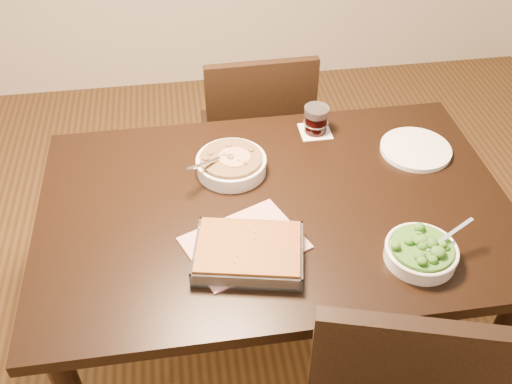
{
  "coord_description": "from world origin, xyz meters",
  "views": [
    {
      "loc": [
        -0.24,
        -1.22,
        1.91
      ],
      "look_at": [
        -0.06,
        0.0,
        0.8
      ],
      "focal_mm": 40.0,
      "sensor_mm": 36.0,
      "label": 1
    }
  ],
  "objects_px": {
    "dinner_plate": "(416,149)",
    "wine_tumbler": "(316,119)",
    "table": "(275,226)",
    "stew_bowl": "(231,163)",
    "broccoli_bowl": "(421,252)",
    "chair_far": "(257,134)",
    "baking_dish": "(249,252)"
  },
  "relations": [
    {
      "from": "dinner_plate",
      "to": "wine_tumbler",
      "type": "bearing_deg",
      "value": 152.63
    },
    {
      "from": "dinner_plate",
      "to": "table",
      "type": "bearing_deg",
      "value": -160.2
    },
    {
      "from": "stew_bowl",
      "to": "dinner_plate",
      "type": "height_order",
      "value": "stew_bowl"
    },
    {
      "from": "stew_bowl",
      "to": "broccoli_bowl",
      "type": "xyz_separation_m",
      "value": [
        0.46,
        -0.44,
        -0.0
      ]
    },
    {
      "from": "stew_bowl",
      "to": "chair_far",
      "type": "xyz_separation_m",
      "value": [
        0.16,
        0.52,
        -0.28
      ]
    },
    {
      "from": "table",
      "to": "baking_dish",
      "type": "xyz_separation_m",
      "value": [
        -0.11,
        -0.2,
        0.12
      ]
    },
    {
      "from": "table",
      "to": "wine_tumbler",
      "type": "xyz_separation_m",
      "value": [
        0.2,
        0.34,
        0.15
      ]
    },
    {
      "from": "stew_bowl",
      "to": "dinner_plate",
      "type": "bearing_deg",
      "value": 1.04
    },
    {
      "from": "broccoli_bowl",
      "to": "stew_bowl",
      "type": "bearing_deg",
      "value": 136.03
    },
    {
      "from": "chair_far",
      "to": "table",
      "type": "bearing_deg",
      "value": 84.93
    },
    {
      "from": "table",
      "to": "broccoli_bowl",
      "type": "distance_m",
      "value": 0.46
    },
    {
      "from": "stew_bowl",
      "to": "baking_dish",
      "type": "height_order",
      "value": "stew_bowl"
    },
    {
      "from": "broccoli_bowl",
      "to": "wine_tumbler",
      "type": "height_order",
      "value": "wine_tumbler"
    },
    {
      "from": "stew_bowl",
      "to": "broccoli_bowl",
      "type": "bearing_deg",
      "value": -43.97
    },
    {
      "from": "wine_tumbler",
      "to": "broccoli_bowl",
      "type": "bearing_deg",
      "value": -76.38
    },
    {
      "from": "broccoli_bowl",
      "to": "chair_far",
      "type": "relative_size",
      "value": 0.24
    },
    {
      "from": "broccoli_bowl",
      "to": "chair_far",
      "type": "bearing_deg",
      "value": 107.26
    },
    {
      "from": "stew_bowl",
      "to": "chair_far",
      "type": "distance_m",
      "value": 0.61
    },
    {
      "from": "dinner_plate",
      "to": "chair_far",
      "type": "xyz_separation_m",
      "value": [
        -0.45,
        0.51,
        -0.26
      ]
    },
    {
      "from": "broccoli_bowl",
      "to": "chair_far",
      "type": "height_order",
      "value": "chair_far"
    },
    {
      "from": "table",
      "to": "wine_tumbler",
      "type": "relative_size",
      "value": 14.81
    },
    {
      "from": "baking_dish",
      "to": "stew_bowl",
      "type": "bearing_deg",
      "value": 102.32
    },
    {
      "from": "stew_bowl",
      "to": "chair_far",
      "type": "relative_size",
      "value": 0.25
    },
    {
      "from": "table",
      "to": "broccoli_bowl",
      "type": "relative_size",
      "value": 6.51
    },
    {
      "from": "table",
      "to": "baking_dish",
      "type": "height_order",
      "value": "baking_dish"
    },
    {
      "from": "stew_bowl",
      "to": "baking_dish",
      "type": "bearing_deg",
      "value": -89.57
    },
    {
      "from": "dinner_plate",
      "to": "chair_far",
      "type": "height_order",
      "value": "chair_far"
    },
    {
      "from": "wine_tumbler",
      "to": "chair_far",
      "type": "distance_m",
      "value": 0.49
    },
    {
      "from": "baking_dish",
      "to": "dinner_plate",
      "type": "xyz_separation_m",
      "value": [
        0.61,
        0.38,
        -0.02
      ]
    },
    {
      "from": "baking_dish",
      "to": "chair_far",
      "type": "bearing_deg",
      "value": 91.97
    },
    {
      "from": "stew_bowl",
      "to": "broccoli_bowl",
      "type": "height_order",
      "value": "stew_bowl"
    },
    {
      "from": "baking_dish",
      "to": "chair_far",
      "type": "relative_size",
      "value": 0.36
    }
  ]
}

